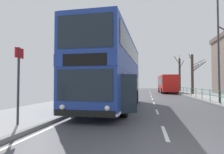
{
  "coord_description": "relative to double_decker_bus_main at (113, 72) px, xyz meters",
  "views": [
    {
      "loc": [
        -0.55,
        -3.83,
        1.55
      ],
      "look_at": [
        -2.81,
        8.66,
        2.02
      ],
      "focal_mm": 31.03,
      "sensor_mm": 36.0,
      "label": 1
    }
  ],
  "objects": [
    {
      "name": "double_decker_bus_main",
      "position": [
        0.0,
        0.0,
        0.0
      ],
      "size": [
        3.24,
        11.21,
        4.53
      ],
      "color": "navy",
      "rests_on": "ground"
    },
    {
      "name": "background_bus_far_lane",
      "position": [
        5.73,
        23.24,
        -0.69
      ],
      "size": [
        2.81,
        9.4,
        3.07
      ],
      "color": "red",
      "rests_on": "ground"
    },
    {
      "name": "pedestrian_railing_far_kerb",
      "position": [
        7.19,
        4.29,
        -1.55
      ],
      "size": [
        0.05,
        27.47,
        0.99
      ],
      "color": "#236B4C",
      "rests_on": "ground"
    },
    {
      "name": "bus_stop_sign_near",
      "position": [
        -2.27,
        -6.39,
        -0.56
      ],
      "size": [
        0.08,
        0.44,
        2.72
      ],
      "color": "#2D2D33",
      "rests_on": "ground"
    },
    {
      "name": "street_lamp_far_side",
      "position": [
        7.62,
        3.48,
        2.77
      ],
      "size": [
        0.28,
        0.6,
        8.75
      ],
      "color": "#38383D",
      "rests_on": "ground"
    },
    {
      "name": "bare_tree_far_00",
      "position": [
        8.93,
        18.04,
        0.85
      ],
      "size": [
        2.14,
        1.7,
        6.12
      ],
      "color": "#423328",
      "rests_on": "ground"
    },
    {
      "name": "bare_tree_far_02",
      "position": [
        9.15,
        31.11,
        1.4
      ],
      "size": [
        1.76,
        2.77,
        7.89
      ],
      "color": "#423328",
      "rests_on": "ground"
    }
  ]
}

